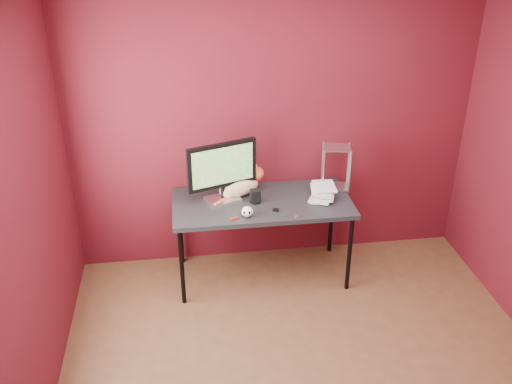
{
  "coord_description": "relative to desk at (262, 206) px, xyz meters",
  "views": [
    {
      "loc": [
        -0.78,
        -2.79,
        3.03
      ],
      "look_at": [
        -0.23,
        1.15,
        0.96
      ],
      "focal_mm": 40.0,
      "sensor_mm": 36.0,
      "label": 1
    }
  ],
  "objects": [
    {
      "name": "room",
      "position": [
        0.15,
        -1.37,
        0.75
      ],
      "size": [
        3.52,
        3.52,
        2.61
      ],
      "color": "#4F2E1B",
      "rests_on": "ground"
    },
    {
      "name": "desk",
      "position": [
        0.0,
        0.0,
        0.0
      ],
      "size": [
        1.5,
        0.7,
        0.75
      ],
      "color": "black",
      "rests_on": "ground"
    },
    {
      "name": "monitor",
      "position": [
        -0.32,
        0.06,
        0.34
      ],
      "size": [
        0.58,
        0.27,
        0.52
      ],
      "rotation": [
        0.0,
        0.0,
        0.32
      ],
      "color": "silver",
      "rests_on": "desk"
    },
    {
      "name": "wire_rack",
      "position": [
        0.67,
        0.17,
        0.24
      ],
      "size": [
        0.26,
        0.22,
        0.39
      ],
      "rotation": [
        0.0,
        0.0,
        -0.19
      ],
      "color": "silver",
      "rests_on": "desk"
    },
    {
      "name": "book_stack",
      "position": [
        0.43,
        0.02,
        0.65
      ],
      "size": [
        0.27,
        0.29,
        1.2
      ],
      "rotation": [
        0.0,
        0.0,
        -0.26
      ],
      "color": "beige",
      "rests_on": "desk"
    },
    {
      "name": "washer",
      "position": [
        0.24,
        -0.29,
        0.05
      ],
      "size": [
        0.04,
        0.04,
        0.0
      ],
      "primitive_type": "cylinder",
      "color": "silver",
      "rests_on": "desk"
    },
    {
      "name": "black_gadget",
      "position": [
        0.09,
        -0.18,
        0.06
      ],
      "size": [
        0.05,
        0.04,
        0.02
      ],
      "primitive_type": "cube",
      "rotation": [
        0.0,
        0.0,
        -0.39
      ],
      "color": "black",
      "rests_on": "desk"
    },
    {
      "name": "cat",
      "position": [
        -0.17,
        0.14,
        0.13
      ],
      "size": [
        0.46,
        0.34,
        0.24
      ],
      "rotation": [
        0.0,
        0.0,
        0.36
      ],
      "color": "orange",
      "rests_on": "desk"
    },
    {
      "name": "pocket_knife",
      "position": [
        -0.26,
        -0.27,
        0.06
      ],
      "size": [
        0.07,
        0.04,
        0.01
      ],
      "primitive_type": "cube",
      "rotation": [
        0.0,
        0.0,
        0.37
      ],
      "color": "#A81C0C",
      "rests_on": "desk"
    },
    {
      "name": "speaker",
      "position": [
        -0.06,
        -0.01,
        0.1
      ],
      "size": [
        0.1,
        0.1,
        0.11
      ],
      "rotation": [
        0.0,
        0.0,
        0.09
      ],
      "color": "black",
      "rests_on": "desk"
    },
    {
      "name": "skull_mug",
      "position": [
        -0.16,
        -0.24,
        0.1
      ],
      "size": [
        0.09,
        0.09,
        0.09
      ],
      "rotation": [
        0.0,
        0.0,
        -0.2
      ],
      "color": "white",
      "rests_on": "desk"
    }
  ]
}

